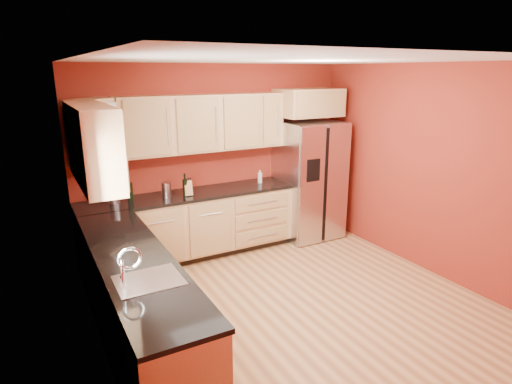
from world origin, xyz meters
TOP-DOWN VIEW (x-y plane):
  - floor at (0.00, 0.00)m, footprint 4.00×4.00m
  - ceiling at (0.00, 0.00)m, footprint 4.00×4.00m
  - wall_back at (0.00, 2.00)m, footprint 4.00×0.04m
  - wall_front at (0.00, -2.00)m, footprint 4.00×0.04m
  - wall_left at (-2.00, 0.00)m, footprint 0.04×4.00m
  - wall_right at (2.00, 0.00)m, footprint 0.04×4.00m
  - base_cabinets_back at (-0.55, 1.70)m, footprint 2.90×0.60m
  - base_cabinets_left at (-1.70, 0.00)m, footprint 0.60×2.80m
  - countertop_back at (-0.55, 1.69)m, footprint 2.90×0.62m
  - countertop_left at (-1.69, 0.00)m, footprint 0.62×2.80m
  - upper_cabinets_back at (-0.25, 1.83)m, footprint 2.30×0.33m
  - upper_cabinets_left at (-1.83, 0.72)m, footprint 0.33×1.35m
  - corner_upper_cabinet at (-1.67, 1.67)m, footprint 0.67×0.67m
  - over_fridge_cabinet at (1.35, 1.70)m, footprint 0.92×0.60m
  - refrigerator at (1.35, 1.62)m, footprint 0.90×0.75m
  - window at (-1.98, -0.50)m, footprint 0.03×0.90m
  - sink_faucet at (-1.69, -0.50)m, footprint 0.50×0.42m
  - canister_left at (-1.51, 1.73)m, footprint 0.16×0.16m
  - canister_right at (-0.87, 1.68)m, footprint 0.15×0.15m
  - wine_bottle_a at (-0.63, 1.62)m, footprint 0.08×0.08m
  - wine_bottle_b at (-1.32, 1.72)m, footprint 0.09×0.09m
  - knife_block at (-0.59, 1.62)m, footprint 0.11×0.10m
  - soap_dispenser at (0.55, 1.73)m, footprint 0.07×0.07m

SIDE VIEW (x-z plane):
  - floor at x=0.00m, z-range 0.00..0.00m
  - base_cabinets_back at x=-0.55m, z-range 0.00..0.88m
  - base_cabinets_left at x=-1.70m, z-range 0.00..0.88m
  - refrigerator at x=1.35m, z-range 0.00..1.78m
  - countertop_back at x=-0.55m, z-range 0.88..0.92m
  - countertop_left at x=-1.69m, z-range 0.88..0.92m
  - soap_dispenser at x=0.55m, z-range 0.92..1.11m
  - canister_right at x=-0.87m, z-range 0.92..1.11m
  - knife_block at x=-0.59m, z-range 0.92..1.12m
  - canister_left at x=-1.51m, z-range 0.92..1.13m
  - wine_bottle_a at x=-0.63m, z-range 0.92..1.22m
  - sink_faucet at x=-1.69m, z-range 0.92..1.22m
  - wine_bottle_b at x=-1.32m, z-range 0.92..1.25m
  - wall_back at x=0.00m, z-range 0.00..2.60m
  - wall_front at x=0.00m, z-range 0.00..2.60m
  - wall_left at x=-2.00m, z-range 0.00..2.60m
  - wall_right at x=2.00m, z-range 0.00..2.60m
  - window at x=-1.98m, z-range 1.05..2.05m
  - upper_cabinets_back at x=-0.25m, z-range 1.45..2.20m
  - upper_cabinets_left at x=-1.83m, z-range 1.45..2.20m
  - corner_upper_cabinet at x=-1.67m, z-range 1.45..2.20m
  - over_fridge_cabinet at x=1.35m, z-range 1.85..2.25m
  - ceiling at x=0.00m, z-range 2.60..2.60m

